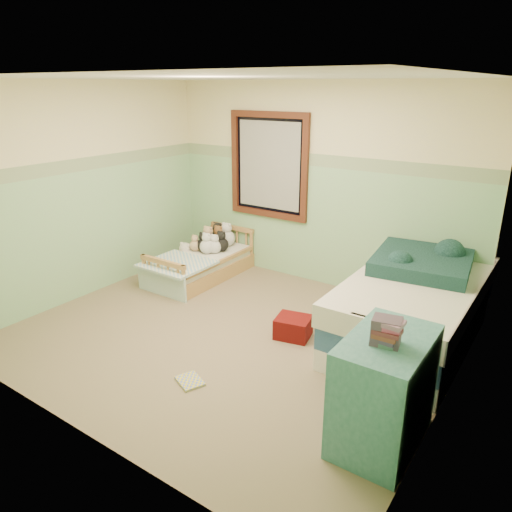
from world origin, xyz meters
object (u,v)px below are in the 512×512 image
Objects in this scene: toddler_bed_frame at (201,270)px; dresser at (384,391)px; floor_book at (190,381)px; red_pillow at (293,327)px; plush_floor_cream at (186,261)px; plush_floor_tan at (161,277)px; twin_bed_frame at (411,328)px.

toddler_bed_frame is 1.75× the size of dresser.
toddler_bed_frame reaches higher than floor_book.
dresser is at bearing -28.12° from toddler_bed_frame.
red_pillow is at bearing 98.32° from floor_book.
plush_floor_cream is 1.17× the size of plush_floor_tan.
plush_floor_tan reaches higher than toddler_bed_frame.
plush_floor_cream is (-0.33, 0.06, 0.04)m from toddler_bed_frame.
dresser reaches higher than floor_book.
twin_bed_frame is 1.19m from red_pillow.
floor_book is (-0.33, -1.21, -0.10)m from red_pillow.
red_pillow is (1.84, -0.72, 0.01)m from toddler_bed_frame.
plush_floor_tan is 0.68× the size of red_pillow.
plush_floor_cream reaches higher than plush_floor_tan.
plush_floor_cream is 1.10× the size of floor_book.
plush_floor_tan is (0.11, -0.59, -0.02)m from plush_floor_cream.
dresser is at bearing 32.44° from floor_book.
dresser is at bearing -36.63° from red_pillow.
dresser reaches higher than twin_bed_frame.
twin_bed_frame is (3.18, -0.13, -0.03)m from plush_floor_cream.
twin_bed_frame is at bearing 99.94° from dresser.
red_pillow is 1.38× the size of floor_book.
plush_floor_cream reaches higher than floor_book.
plush_floor_tan is at bearing -171.42° from twin_bed_frame.
dresser is (3.13, -1.67, 0.32)m from toddler_bed_frame.
twin_bed_frame is 6.34× the size of red_pillow.
plush_floor_tan is at bearing 174.86° from red_pillow.
red_pillow is (2.18, -0.78, -0.03)m from plush_floor_cream.
twin_bed_frame is at bearing 32.90° from red_pillow.
plush_floor_cream is 0.33× the size of dresser.
plush_floor_cream is 2.31m from red_pillow.
red_pillow is 1.25m from floor_book.
floor_book is (1.85, -1.98, -0.12)m from plush_floor_cream.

